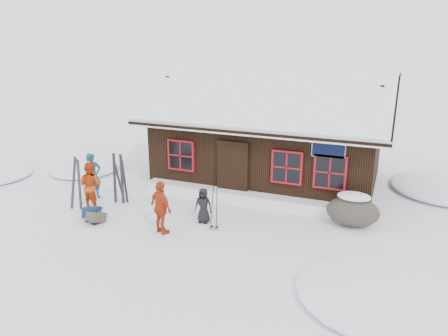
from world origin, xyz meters
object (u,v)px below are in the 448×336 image
(skier_teal, at_px, (93,176))
(skier_orange_right, at_px, (161,208))
(skier_orange_left, at_px, (91,186))
(ski_pair_left, at_px, (76,184))
(skier_crouched, at_px, (203,205))
(ski_poles, at_px, (214,209))
(backpack_blue, at_px, (92,215))
(backpack_olive, at_px, (96,219))
(boulder, at_px, (353,210))

(skier_teal, xyz_separation_m, skier_orange_right, (3.58, -1.55, -0.02))
(skier_teal, bearing_deg, skier_orange_right, -85.52)
(skier_orange_left, bearing_deg, ski_pair_left, 43.62)
(skier_crouched, relative_size, ski_poles, 0.79)
(skier_teal, bearing_deg, backpack_blue, -117.00)
(skier_orange_left, distance_m, skier_orange_right, 3.18)
(ski_pair_left, distance_m, backpack_olive, 1.54)
(skier_orange_right, distance_m, boulder, 5.74)
(ski_pair_left, bearing_deg, boulder, 27.19)
(skier_orange_left, xyz_separation_m, skier_crouched, (3.89, 0.36, -0.25))
(skier_crouched, distance_m, boulder, 4.53)
(ski_pair_left, xyz_separation_m, backpack_olive, (1.19, -0.63, -0.75))
(skier_crouched, height_order, boulder, skier_crouched)
(skier_teal, distance_m, skier_crouched, 4.41)
(ski_pair_left, bearing_deg, backpack_olive, -15.16)
(skier_crouched, relative_size, backpack_blue, 1.88)
(boulder, height_order, backpack_blue, boulder)
(boulder, bearing_deg, backpack_olive, -159.07)
(ski_poles, xyz_separation_m, backpack_blue, (-3.84, -0.76, -0.51))
(skier_crouched, xyz_separation_m, backpack_olive, (-3.03, -1.28, -0.42))
(skier_crouched, distance_m, ski_poles, 0.62)
(skier_orange_right, height_order, ski_pair_left, ski_pair_left)
(skier_orange_right, relative_size, backpack_blue, 2.71)
(skier_teal, bearing_deg, skier_orange_left, -118.95)
(skier_orange_left, bearing_deg, skier_orange_right, 168.41)
(skier_orange_right, height_order, skier_crouched, skier_orange_right)
(skier_orange_right, xyz_separation_m, backpack_blue, (-2.52, 0.04, -0.64))
(ski_pair_left, bearing_deg, skier_crouched, 21.58)
(skier_orange_right, distance_m, ski_poles, 1.55)
(skier_orange_right, relative_size, ski_poles, 1.13)
(skier_orange_right, bearing_deg, backpack_olive, 29.75)
(skier_orange_right, height_order, boulder, skier_orange_right)
(boulder, xyz_separation_m, ski_poles, (-3.76, -1.86, 0.20))
(ski_pair_left, height_order, backpack_blue, ski_pair_left)
(skier_teal, relative_size, skier_orange_right, 1.02)
(skier_teal, relative_size, boulder, 1.04)
(skier_teal, distance_m, skier_orange_left, 0.91)
(skier_teal, height_order, backpack_blue, skier_teal)
(skier_orange_right, bearing_deg, ski_pair_left, 17.95)
(skier_orange_left, xyz_separation_m, ski_pair_left, (-0.33, -0.29, 0.09))
(skier_crouched, distance_m, backpack_blue, 3.53)
(boulder, bearing_deg, skier_crouched, -160.45)
(skier_orange_right, relative_size, ski_pair_left, 0.86)
(boulder, xyz_separation_m, backpack_blue, (-7.59, -2.61, -0.31))
(backpack_blue, bearing_deg, skier_orange_right, -23.37)
(skier_crouched, xyz_separation_m, boulder, (4.27, 1.51, -0.09))
(skier_crouched, bearing_deg, boulder, 14.27)
(skier_crouched, bearing_deg, ski_poles, -39.33)
(skier_orange_right, relative_size, skier_crouched, 1.44)
(boulder, bearing_deg, skier_orange_left, -167.08)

